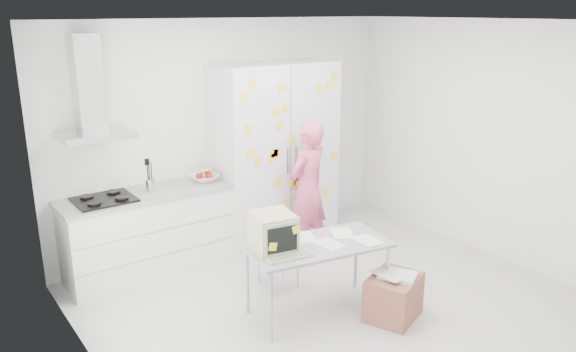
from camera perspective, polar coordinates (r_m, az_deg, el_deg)
floor at (r=5.75m, az=4.65°, el=-12.65°), size 4.50×4.00×0.02m
walls at (r=5.77m, az=0.34°, el=2.09°), size 4.52×4.01×2.70m
ceiling at (r=5.02m, az=5.39°, el=15.44°), size 4.50×4.00×0.02m
counter_run at (r=6.32m, az=-13.89°, el=-5.48°), size 1.84×0.63×1.28m
range_hood at (r=5.92m, az=-19.47°, el=7.53°), size 0.70×0.48×1.01m
tall_cabinet at (r=6.84m, az=-1.33°, el=2.24°), size 1.50×0.68×2.20m
person at (r=6.51m, az=2.02°, el=-1.28°), size 0.66×0.53×1.59m
desk at (r=5.12m, az=0.21°, el=-6.38°), size 1.41×0.88×1.05m
chair at (r=5.86m, az=-1.36°, el=-6.82°), size 0.41×0.41×0.82m
cardboard_box at (r=5.46m, az=10.68°, el=-11.92°), size 0.63×0.57×0.45m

